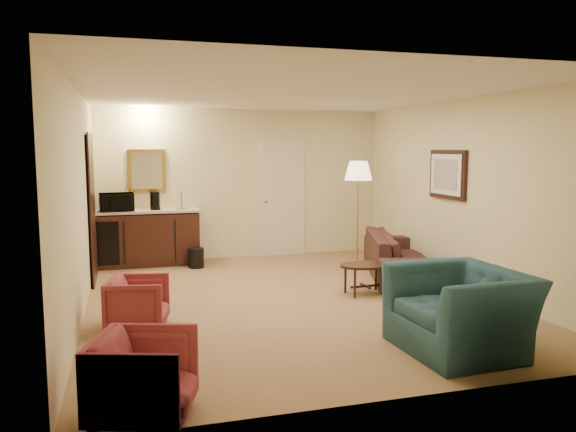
# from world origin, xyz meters

# --- Properties ---
(ground) EXTENTS (6.00, 6.00, 0.00)m
(ground) POSITION_xyz_m (0.00, 0.00, 0.00)
(ground) COLOR #8B6647
(ground) RESTS_ON ground
(room_walls) EXTENTS (5.02, 6.01, 2.61)m
(room_walls) POSITION_xyz_m (-0.10, 0.77, 1.72)
(room_walls) COLOR beige
(room_walls) RESTS_ON ground
(wetbar_cabinet) EXTENTS (1.64, 0.58, 0.92)m
(wetbar_cabinet) POSITION_xyz_m (-1.65, 2.72, 0.46)
(wetbar_cabinet) COLOR #331310
(wetbar_cabinet) RESTS_ON ground
(sofa) EXTENTS (1.32, 2.33, 0.87)m
(sofa) POSITION_xyz_m (1.95, 0.79, 0.44)
(sofa) COLOR black
(sofa) RESTS_ON ground
(teal_armchair) EXTENTS (0.84, 1.24, 1.05)m
(teal_armchair) POSITION_xyz_m (1.03, -2.20, 0.53)
(teal_armchair) COLOR #1F444F
(teal_armchair) RESTS_ON ground
(rose_chair_near) EXTENTS (0.67, 0.70, 0.62)m
(rose_chair_near) POSITION_xyz_m (-1.90, -0.68, 0.31)
(rose_chair_near) COLOR #9A3244
(rose_chair_near) RESTS_ON ground
(rose_chair_far) EXTENTS (0.80, 0.83, 0.69)m
(rose_chair_far) POSITION_xyz_m (-1.90, -2.80, 0.34)
(rose_chair_far) COLOR #9A3244
(rose_chair_far) RESTS_ON ground
(coffee_table) EXTENTS (0.74, 0.52, 0.41)m
(coffee_table) POSITION_xyz_m (1.03, -0.02, 0.20)
(coffee_table) COLOR black
(coffee_table) RESTS_ON ground
(floor_lamp) EXTENTS (0.49, 0.49, 1.73)m
(floor_lamp) POSITION_xyz_m (1.70, 1.85, 0.86)
(floor_lamp) COLOR gold
(floor_lamp) RESTS_ON ground
(waste_bin) EXTENTS (0.29, 0.29, 0.32)m
(waste_bin) POSITION_xyz_m (-0.94, 2.27, 0.16)
(waste_bin) COLOR black
(waste_bin) RESTS_ON ground
(microwave) EXTENTS (0.55, 0.34, 0.36)m
(microwave) POSITION_xyz_m (-2.15, 2.65, 1.10)
(microwave) COLOR black
(microwave) RESTS_ON wetbar_cabinet
(coffee_maker) EXTENTS (0.20, 0.20, 0.30)m
(coffee_maker) POSITION_xyz_m (-1.54, 2.69, 1.07)
(coffee_maker) COLOR black
(coffee_maker) RESTS_ON wetbar_cabinet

